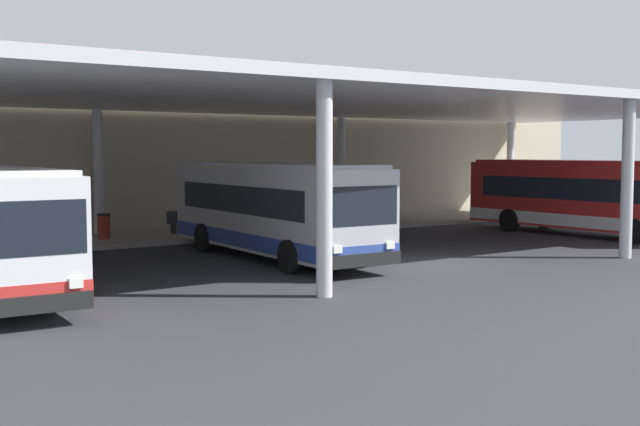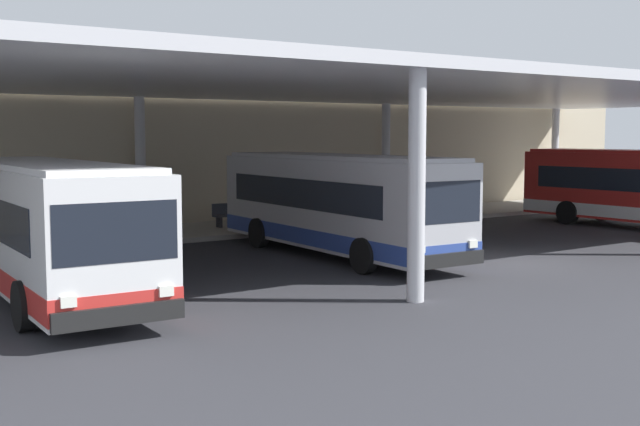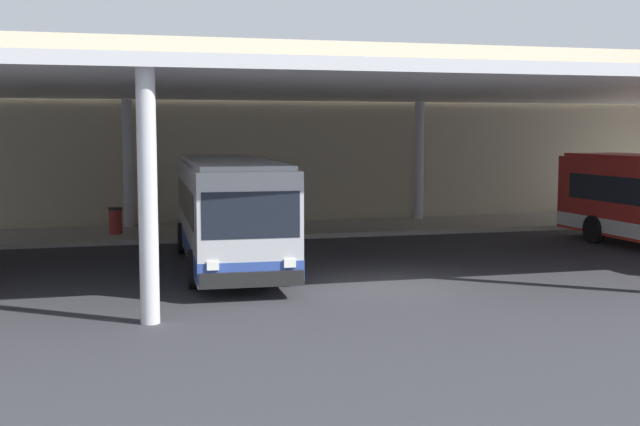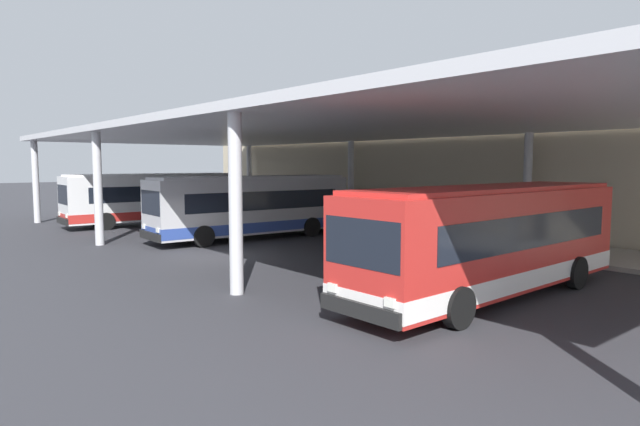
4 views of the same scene
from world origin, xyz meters
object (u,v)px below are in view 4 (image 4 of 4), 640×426
bus_middle_bay (490,239)px  bench_waiting (367,217)px  bus_second_bay (252,206)px  trash_bin (321,213)px  bus_nearest_bay (153,198)px

bus_middle_bay → bench_waiting: (-14.04, 8.92, -0.99)m
bus_second_bay → trash_bin: 7.98m
bus_nearest_bay → trash_bin: size_ratio=10.84×
bus_nearest_bay → bus_middle_bay: size_ratio=1.00×
bus_nearest_bay → bus_middle_bay: same height
bus_second_bay → trash_bin: (-3.18, 7.26, -0.98)m
bus_nearest_bay → trash_bin: 10.62m
bus_nearest_bay → bench_waiting: bearing=41.9°
bus_second_bay → bus_nearest_bay: bearing=-172.1°
bus_second_bay → bench_waiting: bus_second_bay is taller
bus_nearest_bay → bus_second_bay: (9.38, 1.31, 0.00)m
bus_nearest_bay → bus_second_bay: 9.47m
bench_waiting → bus_second_bay: bearing=-94.1°
bus_middle_bay → trash_bin: (-17.76, 8.56, -0.98)m
bus_middle_bay → bus_nearest_bay: bearing=180.0°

